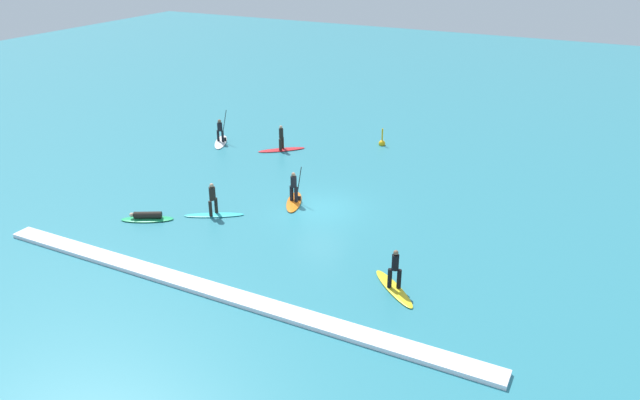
# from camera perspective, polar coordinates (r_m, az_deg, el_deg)

# --- Properties ---
(ground_plane) EXTENTS (120.00, 120.00, 0.00)m
(ground_plane) POSITION_cam_1_polar(r_m,az_deg,el_deg) (32.13, 0.00, -0.81)
(ground_plane) COLOR teal
(ground_plane) RESTS_ON ground
(surfer_on_red_board) EXTENTS (2.79, 2.60, 1.71)m
(surfer_on_red_board) POSITION_cam_1_polar(r_m,az_deg,el_deg) (40.52, -3.62, 5.14)
(surfer_on_red_board) COLOR red
(surfer_on_red_board) RESTS_ON ground_plane
(surfer_on_orange_board) EXTENTS (1.72, 2.78, 2.02)m
(surfer_on_orange_board) POSITION_cam_1_polar(r_m,az_deg,el_deg) (32.68, -2.45, 0.38)
(surfer_on_orange_board) COLOR orange
(surfer_on_orange_board) RESTS_ON ground_plane
(surfer_on_yellow_board) EXTENTS (2.67, 2.50, 1.83)m
(surfer_on_yellow_board) POSITION_cam_1_polar(r_m,az_deg,el_deg) (25.23, 6.95, -7.49)
(surfer_on_yellow_board) COLOR yellow
(surfer_on_yellow_board) RESTS_ON ground_plane
(surfer_on_green_board) EXTENTS (2.68, 1.94, 0.46)m
(surfer_on_green_board) POSITION_cam_1_polar(r_m,az_deg,el_deg) (32.05, -15.84, -1.56)
(surfer_on_green_board) COLOR #23B266
(surfer_on_green_board) RESTS_ON ground_plane
(surfer_on_white_board) EXTENTS (2.05, 2.93, 2.26)m
(surfer_on_white_board) POSITION_cam_1_polar(r_m,az_deg,el_deg) (42.47, -9.26, 5.80)
(surfer_on_white_board) COLOR white
(surfer_on_white_board) RESTS_ON ground_plane
(surfer_on_teal_board) EXTENTS (2.95, 2.02, 1.80)m
(surfer_on_teal_board) POSITION_cam_1_polar(r_m,az_deg,el_deg) (31.62, -9.93, -0.64)
(surfer_on_teal_board) COLOR #33C6CC
(surfer_on_teal_board) RESTS_ON ground_plane
(marker_buoy) EXTENTS (0.46, 0.46, 1.28)m
(marker_buoy) POSITION_cam_1_polar(r_m,az_deg,el_deg) (41.71, 5.80, 5.34)
(marker_buoy) COLOR yellow
(marker_buoy) RESTS_ON ground_plane
(wave_crest) EXTENTS (23.17, 0.90, 0.18)m
(wave_crest) POSITION_cam_1_polar(r_m,az_deg,el_deg) (25.30, -9.54, -8.45)
(wave_crest) COLOR white
(wave_crest) RESTS_ON ground_plane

